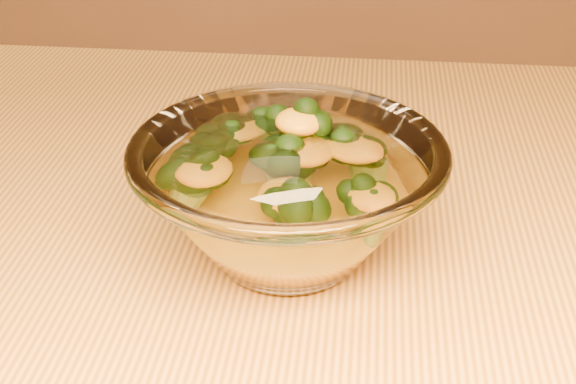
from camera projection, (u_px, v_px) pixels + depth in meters
The scene contains 3 objects.
glass_bowl at pixel (288, 198), 0.48m from camera, with size 0.19×0.19×0.08m.
cheese_sauce at pixel (288, 223), 0.49m from camera, with size 0.11×0.11×0.03m, color gold.
broccoli_heap at pixel (278, 168), 0.49m from camera, with size 0.13×0.12×0.07m.
Camera 1 is at (0.15, -0.37, 1.04)m, focal length 50.00 mm.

